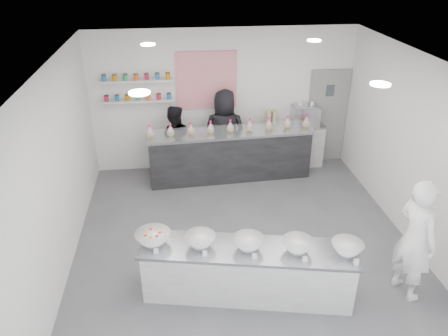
{
  "coord_description": "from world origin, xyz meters",
  "views": [
    {
      "loc": [
        -1.02,
        -5.76,
        4.46
      ],
      "look_at": [
        -0.29,
        0.4,
        1.25
      ],
      "focal_mm": 35.0,
      "sensor_mm": 36.0,
      "label": 1
    }
  ],
  "objects_px": {
    "back_bar": "(230,155)",
    "espresso_machine": "(305,116)",
    "staff_left": "(174,142)",
    "espresso_ledge": "(294,146)",
    "woman_prep": "(415,239)",
    "prep_counter": "(247,271)",
    "staff_right": "(225,133)"
  },
  "relations": [
    {
      "from": "espresso_machine",
      "to": "woman_prep",
      "type": "relative_size",
      "value": 0.31
    },
    {
      "from": "prep_counter",
      "to": "espresso_machine",
      "type": "relative_size",
      "value": 5.2
    },
    {
      "from": "espresso_ledge",
      "to": "prep_counter",
      "type": "bearing_deg",
      "value": -113.45
    },
    {
      "from": "espresso_machine",
      "to": "staff_left",
      "type": "distance_m",
      "value": 2.84
    },
    {
      "from": "espresso_ledge",
      "to": "woman_prep",
      "type": "relative_size",
      "value": 0.7
    },
    {
      "from": "espresso_machine",
      "to": "staff_left",
      "type": "height_order",
      "value": "staff_left"
    },
    {
      "from": "back_bar",
      "to": "espresso_machine",
      "type": "distance_m",
      "value": 1.84
    },
    {
      "from": "prep_counter",
      "to": "staff_right",
      "type": "bearing_deg",
      "value": 99.7
    },
    {
      "from": "staff_left",
      "to": "staff_right",
      "type": "height_order",
      "value": "staff_right"
    },
    {
      "from": "staff_right",
      "to": "woman_prep",
      "type": "bearing_deg",
      "value": 125.65
    },
    {
      "from": "back_bar",
      "to": "espresso_ledge",
      "type": "bearing_deg",
      "value": 12.96
    },
    {
      "from": "espresso_machine",
      "to": "back_bar",
      "type": "bearing_deg",
      "value": -165.65
    },
    {
      "from": "espresso_ledge",
      "to": "espresso_machine",
      "type": "relative_size",
      "value": 2.25
    },
    {
      "from": "back_bar",
      "to": "espresso_machine",
      "type": "bearing_deg",
      "value": 11.19
    },
    {
      "from": "prep_counter",
      "to": "espresso_ledge",
      "type": "xyz_separation_m",
      "value": [
        1.69,
        3.89,
        0.07
      ]
    },
    {
      "from": "espresso_machine",
      "to": "staff_right",
      "type": "distance_m",
      "value": 1.78
    },
    {
      "from": "prep_counter",
      "to": "back_bar",
      "type": "height_order",
      "value": "back_bar"
    },
    {
      "from": "espresso_ledge",
      "to": "staff_left",
      "type": "height_order",
      "value": "staff_left"
    },
    {
      "from": "espresso_machine",
      "to": "staff_right",
      "type": "bearing_deg",
      "value": -174.21
    },
    {
      "from": "espresso_machine",
      "to": "staff_left",
      "type": "bearing_deg",
      "value": -176.37
    },
    {
      "from": "espresso_ledge",
      "to": "staff_left",
      "type": "distance_m",
      "value": 2.64
    },
    {
      "from": "espresso_machine",
      "to": "woman_prep",
      "type": "height_order",
      "value": "woman_prep"
    },
    {
      "from": "espresso_machine",
      "to": "staff_right",
      "type": "height_order",
      "value": "staff_right"
    },
    {
      "from": "back_bar",
      "to": "woman_prep",
      "type": "relative_size",
      "value": 1.86
    },
    {
      "from": "back_bar",
      "to": "staff_left",
      "type": "relative_size",
      "value": 2.16
    },
    {
      "from": "espresso_ledge",
      "to": "woman_prep",
      "type": "height_order",
      "value": "woman_prep"
    },
    {
      "from": "staff_left",
      "to": "prep_counter",
      "type": "bearing_deg",
      "value": 110.69
    },
    {
      "from": "prep_counter",
      "to": "espresso_ledge",
      "type": "distance_m",
      "value": 4.25
    },
    {
      "from": "back_bar",
      "to": "espresso_ledge",
      "type": "xyz_separation_m",
      "value": [
        1.48,
        0.43,
        -0.05
      ]
    },
    {
      "from": "woman_prep",
      "to": "staff_right",
      "type": "bearing_deg",
      "value": 12.75
    },
    {
      "from": "espresso_ledge",
      "to": "espresso_machine",
      "type": "xyz_separation_m",
      "value": [
        0.19,
        0.0,
        0.69
      ]
    },
    {
      "from": "espresso_machine",
      "to": "staff_left",
      "type": "relative_size",
      "value": 0.36
    }
  ]
}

